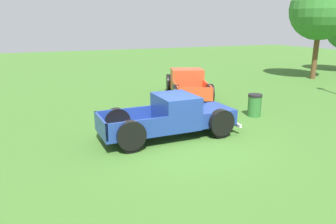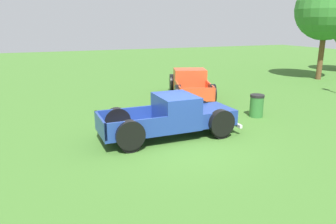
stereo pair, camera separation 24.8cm
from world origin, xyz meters
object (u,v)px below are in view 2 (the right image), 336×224
at_px(pickup_truck_foreground, 177,117).
at_px(oak_tree_west, 327,10).
at_px(pickup_truck_behind_right, 189,84).
at_px(trash_can, 257,106).

bearing_deg(pickup_truck_foreground, oak_tree_west, 116.19).
relative_size(pickup_truck_behind_right, trash_can, 5.48).
height_order(pickup_truck_foreground, trash_can, pickup_truck_foreground).
distance_m(pickup_truck_behind_right, trash_can, 4.66).
bearing_deg(trash_can, oak_tree_west, 121.02).
distance_m(pickup_truck_foreground, oak_tree_west, 16.32).
distance_m(pickup_truck_foreground, trash_can, 4.18).
height_order(pickup_truck_foreground, oak_tree_west, oak_tree_west).
xyz_separation_m(pickup_truck_foreground, trash_can, (-0.90, 4.08, -0.22)).
relative_size(pickup_truck_foreground, pickup_truck_behind_right, 0.92).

